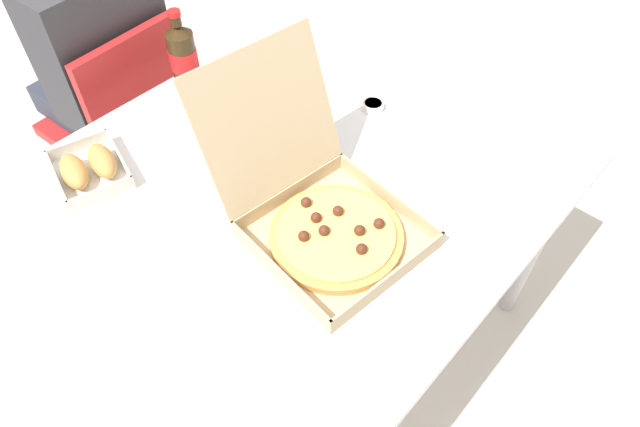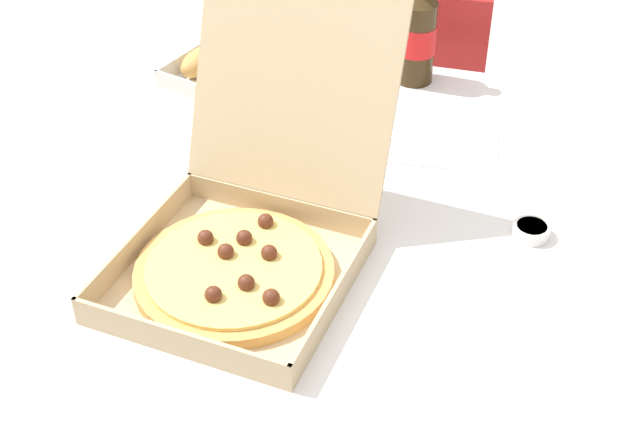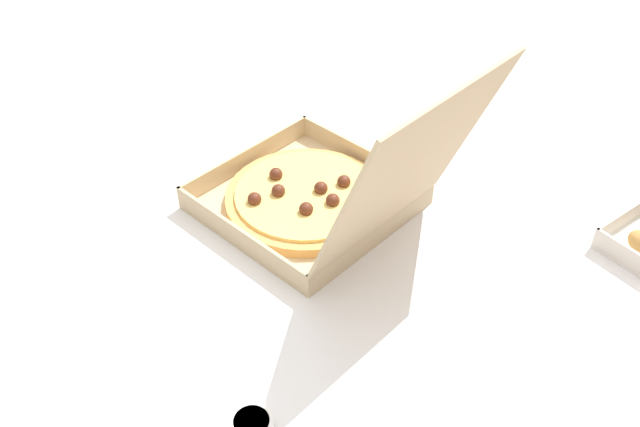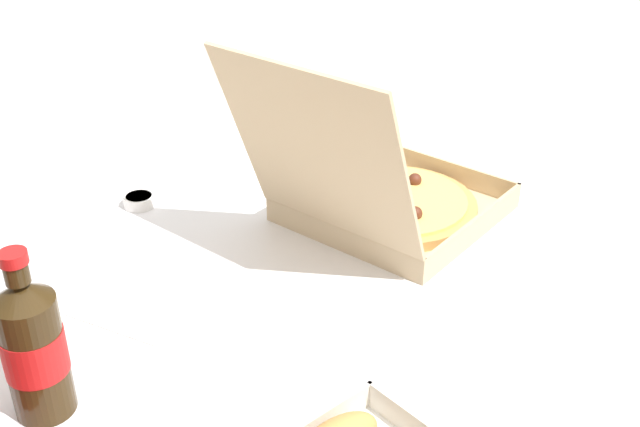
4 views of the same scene
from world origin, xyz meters
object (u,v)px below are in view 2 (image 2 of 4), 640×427
object	(u,v)px
dipping_sauce_cup	(531,230)
cola_bottle	(417,36)
pizza_box_open	(245,240)
paper_menu	(437,144)
bread_side_box	(216,67)
chair	(404,110)
diner_person	(412,21)

from	to	relation	value
dipping_sauce_cup	cola_bottle	bearing A→B (deg)	120.93
pizza_box_open	paper_menu	world-z (taller)	pizza_box_open
paper_menu	dipping_sauce_cup	distance (m)	0.28
pizza_box_open	bread_side_box	world-z (taller)	pizza_box_open
dipping_sauce_cup	chair	bearing A→B (deg)	113.81
cola_bottle	paper_menu	size ratio (longest dim) A/B	1.07
paper_menu	dipping_sauce_cup	size ratio (longest dim) A/B	3.75
bread_side_box	paper_menu	distance (m)	0.47
pizza_box_open	bread_side_box	bearing A→B (deg)	115.33
diner_person	paper_menu	distance (m)	0.60
chair	diner_person	size ratio (longest dim) A/B	0.72
chair	dipping_sauce_cup	world-z (taller)	chair
chair	paper_menu	bearing A→B (deg)	-74.23
pizza_box_open	dipping_sauce_cup	distance (m)	0.43
pizza_box_open	cola_bottle	distance (m)	0.63
cola_bottle	paper_menu	bearing A→B (deg)	-69.33
cola_bottle	paper_menu	distance (m)	0.25
cola_bottle	dipping_sauce_cup	size ratio (longest dim) A/B	4.00
diner_person	pizza_box_open	bearing A→B (deg)	-93.61
chair	diner_person	distance (m)	0.21
diner_person	bread_side_box	bearing A→B (deg)	-123.57
chair	bread_side_box	world-z (taller)	chair
diner_person	paper_menu	size ratio (longest dim) A/B	5.48
diner_person	paper_menu	bearing A→B (deg)	-75.34
pizza_box_open	paper_menu	distance (m)	0.45
bread_side_box	chair	bearing A→B (deg)	52.42
chair	dipping_sauce_cup	xyz separation A→B (m)	(0.33, -0.74, 0.26)
chair	diner_person	xyz separation A→B (m)	(-0.00, 0.06, 0.21)
pizza_box_open	paper_menu	size ratio (longest dim) A/B	2.21
diner_person	dipping_sauce_cup	size ratio (longest dim) A/B	20.54
bread_side_box	paper_menu	size ratio (longest dim) A/B	1.07
diner_person	dipping_sauce_cup	bearing A→B (deg)	-67.49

